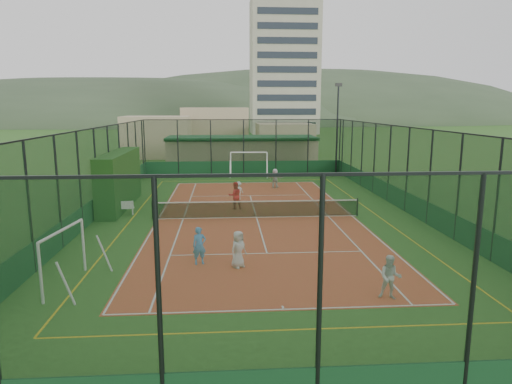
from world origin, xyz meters
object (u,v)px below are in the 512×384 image
(child_near_left, at_px, (238,249))
(coach, at_px, (235,196))
(futsal_goal_far, at_px, (249,164))
(child_far_right, at_px, (275,179))
(clubhouse, at_px, (242,152))
(apartment_tower, at_px, (284,67))
(floodlight_ne, at_px, (337,129))
(child_far_back, at_px, (275,178))
(white_bench, at_px, (120,208))
(futsal_goal_near, at_px, (64,258))
(child_far_left, at_px, (238,191))
(child_near_right, at_px, (390,277))
(child_near_mid, at_px, (199,246))

(child_near_left, height_order, coach, coach)
(futsal_goal_far, bearing_deg, child_far_right, -70.76)
(clubhouse, xyz_separation_m, apartment_tower, (12.00, 60.00, 13.43))
(floodlight_ne, distance_m, child_far_back, 9.98)
(white_bench, xyz_separation_m, child_near_left, (6.53, -9.18, 0.31))
(coach, bearing_deg, floodlight_ne, -137.58)
(child_near_left, bearing_deg, futsal_goal_near, 153.01)
(apartment_tower, xyz_separation_m, child_far_back, (-9.86, -72.20, -14.27))
(apartment_tower, height_order, child_far_left, apartment_tower)
(futsal_goal_near, bearing_deg, apartment_tower, -3.46)
(child_far_right, height_order, coach, coach)
(white_bench, relative_size, child_far_back, 1.07)
(futsal_goal_far, distance_m, child_near_right, 26.88)
(white_bench, relative_size, child_near_mid, 1.02)
(floodlight_ne, distance_m, child_far_right, 10.43)
(child_near_mid, bearing_deg, child_near_left, -33.07)
(child_far_right, bearing_deg, child_far_back, -90.53)
(futsal_goal_far, distance_m, child_far_left, 10.40)
(floodlight_ne, distance_m, white_bench, 22.82)
(clubhouse, height_order, child_near_mid, clubhouse)
(clubhouse, distance_m, apartment_tower, 62.64)
(apartment_tower, relative_size, child_near_left, 20.54)
(apartment_tower, xyz_separation_m, child_near_right, (-8.44, -93.31, -14.26))
(child_near_mid, height_order, child_far_right, child_near_mid)
(clubhouse, distance_m, child_far_right, 12.97)
(child_near_right, bearing_deg, child_far_back, 112.34)
(clubhouse, bearing_deg, coach, -93.34)
(child_near_right, height_order, child_far_left, child_near_right)
(floodlight_ne, xyz_separation_m, futsal_goal_near, (-15.98, -26.03, -3.12))
(child_far_left, bearing_deg, coach, 46.64)
(apartment_tower, relative_size, child_far_back, 20.84)
(child_far_left, height_order, child_far_back, child_far_back)
(futsal_goal_far, xyz_separation_m, child_far_back, (1.75, -5.57, -0.35))
(clubhouse, bearing_deg, futsal_goal_near, -103.22)
(futsal_goal_near, relative_size, child_far_left, 2.51)
(child_near_left, bearing_deg, child_far_right, 38.96)
(white_bench, height_order, child_near_mid, child_near_mid)
(apartment_tower, xyz_separation_m, child_near_left, (-13.27, -90.01, -14.26))
(white_bench, xyz_separation_m, child_near_right, (11.36, -12.49, 0.31))
(child_far_right, bearing_deg, futsal_goal_near, 69.12)
(child_far_back, bearing_deg, apartment_tower, -78.98)
(floodlight_ne, height_order, clubhouse, floodlight_ne)
(apartment_tower, relative_size, child_far_right, 21.82)
(floodlight_ne, height_order, child_far_back, floodlight_ne)
(clubhouse, distance_m, white_bench, 22.27)
(child_near_mid, relative_size, child_far_right, 1.09)
(clubhouse, xyz_separation_m, child_near_mid, (-2.80, -29.52, -0.81))
(apartment_tower, bearing_deg, futsal_goal_far, -99.88)
(child_near_left, relative_size, child_near_mid, 0.97)
(clubhouse, bearing_deg, futsal_goal_far, -86.62)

